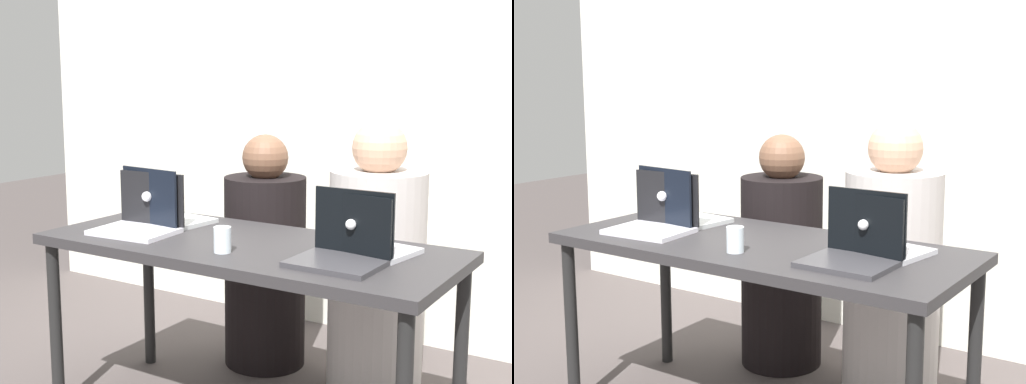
{
  "view_description": "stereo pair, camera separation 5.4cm",
  "coord_description": "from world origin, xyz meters",
  "views": [
    {
      "loc": [
        1.42,
        -2.15,
        1.35
      ],
      "look_at": [
        0.0,
        0.07,
        0.92
      ],
      "focal_mm": 50.0,
      "sensor_mm": 36.0,
      "label": 1
    },
    {
      "loc": [
        1.46,
        -2.12,
        1.35
      ],
      "look_at": [
        0.0,
        0.07,
        0.92
      ],
      "focal_mm": 50.0,
      "sensor_mm": 36.0,
      "label": 2
    }
  ],
  "objects": [
    {
      "name": "laptop_back_right",
      "position": [
        0.44,
        0.07,
        0.78
      ],
      "size": [
        0.33,
        0.28,
        0.22
      ],
      "rotation": [
        0.0,
        0.0,
        2.98
      ],
      "color": "silver",
      "rests_on": "desk"
    },
    {
      "name": "person_on_left",
      "position": [
        -0.28,
        0.58,
        0.48
      ],
      "size": [
        0.38,
        0.38,
        1.08
      ],
      "rotation": [
        0.0,
        0.0,
        3.15
      ],
      "color": "black",
      "rests_on": "ground"
    },
    {
      "name": "desk",
      "position": [
        0.0,
        0.0,
        0.66
      ],
      "size": [
        1.57,
        0.66,
        0.74
      ],
      "color": "#2D2B2C",
      "rests_on": "ground"
    },
    {
      "name": "laptop_back_left",
      "position": [
        -0.46,
        0.08,
        0.79
      ],
      "size": [
        0.33,
        0.3,
        0.24
      ],
      "rotation": [
        0.0,
        0.0,
        3.04
      ],
      "color": "silver",
      "rests_on": "desk"
    },
    {
      "name": "person_on_right",
      "position": [
        0.28,
        0.58,
        0.52
      ],
      "size": [
        0.47,
        0.47,
        1.17
      ],
      "rotation": [
        0.0,
        0.0,
        3.32
      ],
      "color": "#BAB2AE",
      "rests_on": "ground"
    },
    {
      "name": "laptop_front_right",
      "position": [
        0.43,
        -0.07,
        0.79
      ],
      "size": [
        0.29,
        0.28,
        0.24
      ],
      "rotation": [
        0.0,
        0.0,
        -0.02
      ],
      "color": "#37363A",
      "rests_on": "desk"
    },
    {
      "name": "laptop_front_left",
      "position": [
        -0.45,
        -0.07,
        0.78
      ],
      "size": [
        0.32,
        0.28,
        0.23
      ],
      "rotation": [
        0.0,
        0.0,
        0.07
      ],
      "color": "silver",
      "rests_on": "desk"
    },
    {
      "name": "back_wall",
      "position": [
        0.0,
        1.23,
        1.29
      ],
      "size": [
        4.5,
        0.1,
        2.57
      ],
      "primitive_type": "cube",
      "color": "silver",
      "rests_on": "ground"
    },
    {
      "name": "water_glass_center",
      "position": [
        0.01,
        -0.17,
        0.77
      ],
      "size": [
        0.06,
        0.06,
        0.09
      ],
      "color": "silver",
      "rests_on": "desk"
    }
  ]
}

